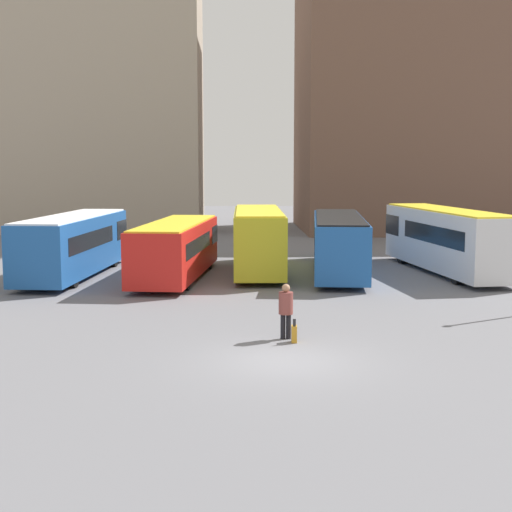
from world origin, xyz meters
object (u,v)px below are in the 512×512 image
at_px(bus_1, 177,248).
at_px(bus_4, 445,238).
at_px(bus_0, 74,243).
at_px(traveler, 286,306).
at_px(bus_2, 258,238).
at_px(bus_3, 338,242).
at_px(suitcase, 294,334).

xyz_separation_m(bus_1, bus_4, (13.78, 1.59, 0.27)).
bearing_deg(bus_0, traveler, -138.89).
relative_size(bus_0, bus_4, 0.94).
relative_size(bus_1, bus_4, 0.90).
xyz_separation_m(bus_0, traveler, (9.68, -13.57, -0.61)).
bearing_deg(traveler, bus_0, 37.85).
distance_m(bus_2, bus_3, 4.16).
relative_size(bus_1, bus_2, 1.06).
bearing_deg(bus_4, bus_1, 89.82).
xyz_separation_m(bus_0, bus_1, (5.19, -0.91, -0.15)).
relative_size(bus_0, traveler, 6.39).
relative_size(bus_2, bus_4, 0.85).
bearing_deg(bus_2, bus_1, 115.57).
distance_m(bus_1, traveler, 13.44).
height_order(bus_4, suitcase, bus_4).
bearing_deg(traveler, bus_2, 3.97).
height_order(bus_3, traveler, bus_3).
distance_m(bus_0, bus_1, 5.27).
relative_size(bus_3, bus_4, 1.02).
xyz_separation_m(bus_2, traveler, (0.41, -14.56, -0.71)).
bearing_deg(bus_4, traveler, 140.14).
relative_size(bus_3, suitcase, 16.08).
relative_size(bus_0, bus_1, 1.05).
bearing_deg(bus_1, bus_3, -72.44).
height_order(bus_2, suitcase, bus_2).
bearing_deg(bus_3, traveler, 171.62).
bearing_deg(bus_4, suitcase, 141.62).
bearing_deg(bus_1, suitcase, -153.70).
relative_size(traveler, suitcase, 2.31).
relative_size(bus_2, suitcase, 13.31).
bearing_deg(bus_4, bus_3, 83.08).
xyz_separation_m(bus_0, suitcase, (9.91, -14.03, -1.39)).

